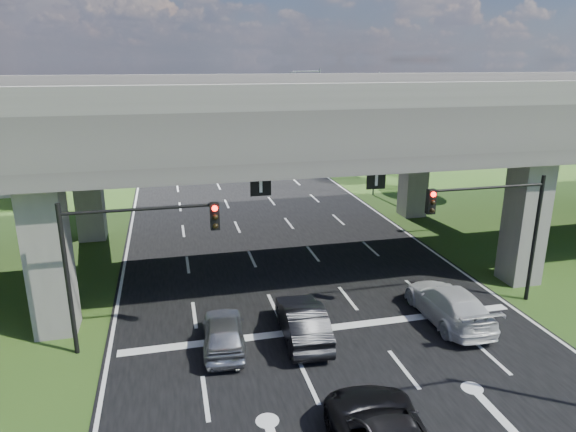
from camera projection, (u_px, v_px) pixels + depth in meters
name	position (u px, v px, depth m)	size (l,w,h in m)	color
ground	(357.00, 376.00, 18.37)	(160.00, 160.00, 0.00)	#284917
road	(291.00, 270.00, 27.68)	(18.00, 120.00, 0.03)	black
overpass	(282.00, 118.00, 27.23)	(80.00, 15.00, 10.00)	#34312F
signal_right	(496.00, 218.00, 22.56)	(5.76, 0.54, 6.00)	black
signal_left	(126.00, 247.00, 19.09)	(5.76, 0.54, 6.00)	black
streetlight_far	(372.00, 125.00, 41.24)	(3.38, 0.25, 10.00)	gray
streetlight_beyond	(316.00, 108.00, 56.13)	(3.38, 0.25, 10.00)	gray
tree_left_near	(58.00, 145.00, 38.07)	(4.50, 4.50, 7.80)	black
tree_left_mid	(39.00, 139.00, 45.04)	(3.91, 3.90, 6.76)	black
tree_left_far	(97.00, 118.00, 53.09)	(4.80, 4.80, 8.32)	black
tree_right_near	(385.00, 134.00, 46.01)	(4.20, 4.20, 7.28)	black
tree_right_mid	(380.00, 126.00, 54.21)	(3.91, 3.90, 6.76)	black
tree_right_far	(322.00, 113.00, 60.58)	(4.50, 4.50, 7.80)	black
car_silver	(224.00, 332.00, 19.98)	(1.63, 4.06, 1.38)	#9C9DA3
car_dark	(303.00, 321.00, 20.66)	(1.61, 4.61, 1.52)	black
car_white	(449.00, 304.00, 22.11)	(2.14, 5.25, 1.52)	silver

